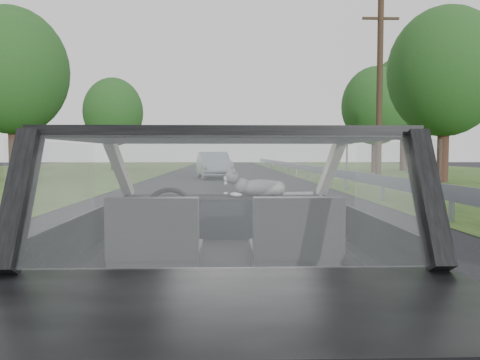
{
  "coord_description": "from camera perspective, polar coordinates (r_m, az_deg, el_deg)",
  "views": [
    {
      "loc": [
        -0.0,
        -2.95,
        1.33
      ],
      "look_at": [
        0.11,
        0.58,
        1.13
      ],
      "focal_mm": 35.0,
      "sensor_mm": 36.0,
      "label": 1
    }
  ],
  "objects": [
    {
      "name": "tree_5",
      "position": [
        26.95,
        -25.98,
        9.18
      ],
      "size": [
        6.43,
        6.43,
        8.55
      ],
      "primitive_type": null,
      "rotation": [
        0.0,
        0.0,
        -0.15
      ],
      "color": "#1D4A1B",
      "rests_on": "ground"
    },
    {
      "name": "cat",
      "position": [
        3.61,
        2.54,
        -0.82
      ],
      "size": [
        0.53,
        0.26,
        0.23
      ],
      "primitive_type": "ellipsoid",
      "rotation": [
        0.0,
        0.0,
        0.21
      ],
      "color": "gray",
      "rests_on": "dashboard"
    },
    {
      "name": "utility_pole",
      "position": [
        21.13,
        16.64,
        10.12
      ],
      "size": [
        0.33,
        0.33,
        7.83
      ],
      "primitive_type": "cylinder",
      "rotation": [
        0.0,
        0.0,
        0.4
      ],
      "color": "black",
      "rests_on": "ground"
    },
    {
      "name": "guardrail",
      "position": [
        13.66,
        16.58,
        -0.05
      ],
      "size": [
        0.05,
        90.0,
        0.32
      ],
      "primitive_type": "cube",
      "color": "#898E9F",
      "rests_on": "ground"
    },
    {
      "name": "highway_sign",
      "position": [
        22.48,
        12.91,
        2.73
      ],
      "size": [
        0.34,
        0.92,
        2.33
      ],
      "primitive_type": "cube",
      "rotation": [
        0.0,
        0.0,
        0.27
      ],
      "color": "#1C6532",
      "rests_on": "ground"
    },
    {
      "name": "steering_wheel",
      "position": [
        3.33,
        -8.66,
        -3.87
      ],
      "size": [
        0.36,
        0.36,
        0.04
      ],
      "primitive_type": "torus",
      "color": "black",
      "rests_on": "dashboard"
    },
    {
      "name": "tree_1",
      "position": [
        23.88,
        23.63,
        9.2
      ],
      "size": [
        6.47,
        6.47,
        7.85
      ],
      "primitive_type": null,
      "rotation": [
        0.0,
        0.0,
        0.3
      ],
      "color": "#1D4A1B",
      "rests_on": "ground"
    },
    {
      "name": "driver_seat",
      "position": [
        2.72,
        -10.22,
        -6.31
      ],
      "size": [
        0.5,
        0.72,
        0.42
      ],
      "primitive_type": "cube",
      "color": "black",
      "rests_on": "subject_car"
    },
    {
      "name": "dashboard",
      "position": [
        3.6,
        -1.74,
        -4.41
      ],
      "size": [
        1.58,
        0.45,
        0.3
      ],
      "primitive_type": "cube",
      "color": "black",
      "rests_on": "subject_car"
    },
    {
      "name": "passenger_seat",
      "position": [
        2.72,
        6.77,
        -6.28
      ],
      "size": [
        0.5,
        0.72,
        0.42
      ],
      "primitive_type": "cube",
      "color": "black",
      "rests_on": "subject_car"
    },
    {
      "name": "other_car",
      "position": [
        25.47,
        -3.22,
        1.85
      ],
      "size": [
        2.36,
        4.56,
        1.43
      ],
      "primitive_type": "imported",
      "rotation": [
        0.0,
        0.0,
        0.15
      ],
      "color": "#B1BCCD",
      "rests_on": "ground"
    },
    {
      "name": "subject_car",
      "position": [
        3.01,
        -1.73,
        -8.35
      ],
      "size": [
        1.8,
        4.0,
        1.45
      ],
      "primitive_type": "cube",
      "color": "black",
      "rests_on": "ground"
    },
    {
      "name": "tree_2",
      "position": [
        34.28,
        16.2,
        6.89
      ],
      "size": [
        6.02,
        6.02,
        7.19
      ],
      "primitive_type": null,
      "rotation": [
        0.0,
        0.0,
        -0.33
      ],
      "color": "#1D4A1B",
      "rests_on": "ground"
    },
    {
      "name": "tree_6",
      "position": [
        39.24,
        -15.16,
        6.44
      ],
      "size": [
        5.99,
        5.99,
        7.21
      ],
      "primitive_type": null,
      "rotation": [
        0.0,
        0.0,
        0.31
      ],
      "color": "#1D4A1B",
      "rests_on": "ground"
    },
    {
      "name": "tree_3",
      "position": [
        39.23,
        19.37,
        7.49
      ],
      "size": [
        5.79,
        5.79,
        8.73
      ],
      "primitive_type": null,
      "rotation": [
        0.0,
        0.0,
        -0.0
      ],
      "color": "#1D4A1B",
      "rests_on": "ground"
    },
    {
      "name": "ground",
      "position": [
        3.23,
        -1.7,
        -21.04
      ],
      "size": [
        140.0,
        140.0,
        0.0
      ],
      "primitive_type": "plane",
      "color": "#26262A",
      "rests_on": "ground"
    }
  ]
}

